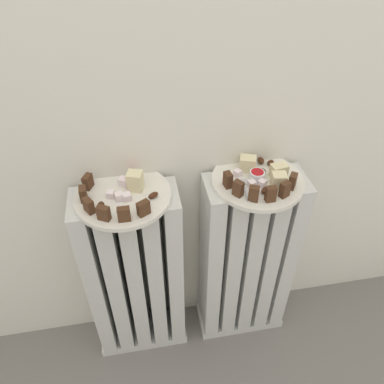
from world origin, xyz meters
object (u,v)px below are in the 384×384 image
plate_left (123,196)px  jam_bowl_left (134,177)px  jam_bowl_right (257,175)px  plate_right (258,180)px  radiator_left (136,278)px  fork (245,188)px  radiator_right (246,262)px

plate_left → jam_bowl_left: size_ratio=6.86×
plate_left → jam_bowl_right: (0.36, -0.00, 0.02)m
plate_right → jam_bowl_right: jam_bowl_right is taller
radiator_left → jam_bowl_left: (0.03, 0.05, 0.36)m
radiator_left → jam_bowl_left: 0.37m
jam_bowl_left → fork: (0.28, -0.09, -0.01)m
radiator_right → fork: size_ratio=7.18×
plate_right → fork: bearing=-142.3°
plate_right → jam_bowl_left: size_ratio=6.86×
fork → jam_bowl_left: bearing=162.5°
plate_right → fork: 0.06m
jam_bowl_right → radiator_left: bearing=179.7°
plate_left → plate_right: size_ratio=1.00×
radiator_left → radiator_right: bearing=0.0°
radiator_left → plate_left: bearing=116.6°
plate_left → plate_right: same height
radiator_right → plate_left: bearing=180.0°
radiator_left → plate_right: plate_right is taller
radiator_left → radiator_right: size_ratio=1.00×
radiator_left → plate_right: 0.50m
plate_right → jam_bowl_left: bearing=170.7°
jam_bowl_left → fork: jam_bowl_left is taller
radiator_left → jam_bowl_left: size_ratio=18.23×
radiator_right → fork: bearing=-142.3°
plate_right → jam_bowl_left: jam_bowl_left is taller
plate_right → jam_bowl_right: (-0.00, -0.00, 0.02)m
radiator_left → fork: (0.32, -0.04, 0.35)m
radiator_right → plate_left: (-0.36, 0.00, 0.35)m
radiator_right → plate_left: plate_left is taller
plate_right → radiator_right: bearing=-116.6°
jam_bowl_left → jam_bowl_right: 0.33m
radiator_right → jam_bowl_left: size_ratio=18.23×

